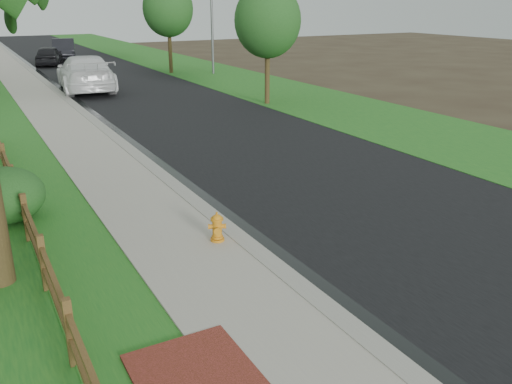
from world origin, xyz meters
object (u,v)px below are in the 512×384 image
ranch_fence (19,198)px  fire_hydrant (217,228)px  dark_car_mid (49,56)px  streetlight (209,3)px  white_suv (85,73)px

ranch_fence → fire_hydrant: ranch_fence is taller
dark_car_mid → streetlight: 14.62m
fire_hydrant → white_suv: (2.10, 22.18, 0.62)m
ranch_fence → dark_car_mid: (5.82, 33.11, 0.16)m
ranch_fence → streetlight: size_ratio=2.05×
white_suv → dark_car_mid: 14.22m
white_suv → streetlight: bearing=-154.2°
white_suv → streetlight: (9.26, 3.42, 3.67)m
fire_hydrant → dark_car_mid: bearing=86.4°
dark_car_mid → streetlight: size_ratio=0.54×
fire_hydrant → white_suv: 22.28m
ranch_fence → dark_car_mid: bearing=80.0°
fire_hydrant → dark_car_mid: size_ratio=0.14×
white_suv → dark_car_mid: size_ratio=1.54×
ranch_fence → white_suv: white_suv is taller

